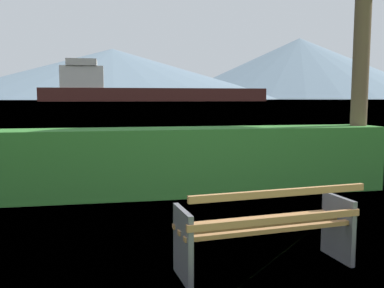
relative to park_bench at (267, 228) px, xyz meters
name	(u,v)px	position (x,y,z in m)	size (l,w,h in m)	color
ground_plane	(264,268)	(-0.01, 0.06, -0.43)	(1400.00, 1400.00, 0.00)	#567A38
water_surface	(114,100)	(-0.01, 309.17, -0.43)	(620.00, 620.00, 0.00)	#7A99A8
park_bench	(267,228)	(0.00, 0.00, 0.00)	(1.84, 0.78, 0.87)	olive
hedge_row	(197,161)	(-0.01, 3.44, 0.16)	(6.81, 0.84, 1.17)	#2D6B28
cargo_ship_large	(139,90)	(11.05, 199.34, 4.95)	(107.05, 15.73, 19.24)	#471E19
distant_hills	(164,72)	(68.42, 563.21, 35.63)	(845.87, 439.29, 86.73)	gray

